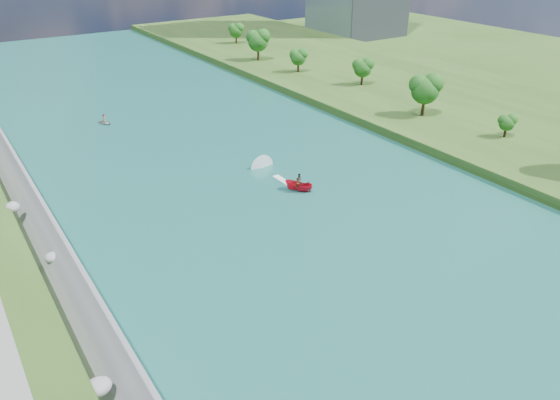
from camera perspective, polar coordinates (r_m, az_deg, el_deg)
ground at (r=57.56m, az=6.16°, el=-5.36°), size 260.00×260.00×0.00m
river_water at (r=72.05m, az=-3.84°, el=1.80°), size 55.00×240.00×0.10m
berm_east at (r=103.60m, az=20.90°, el=8.45°), size 44.00×240.00×1.50m
riprap_bank at (r=63.38m, az=-24.19°, el=-2.68°), size 4.42×236.00×4.10m
trees_east at (r=92.83m, az=16.92°, el=10.25°), size 13.00×136.88×10.61m
motorboat at (r=70.93m, az=1.07°, el=2.02°), size 3.60×18.69×2.05m
raft at (r=98.22m, az=-17.85°, el=7.80°), size 2.94×3.45×1.69m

